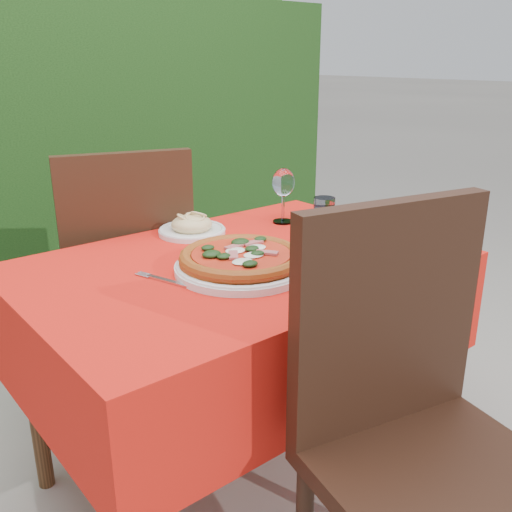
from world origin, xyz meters
TOP-DOWN VIEW (x-y plane):
  - ground at (0.00, 0.00)m, footprint 60.00×60.00m
  - hedge at (0.00, 1.55)m, footprint 3.20×0.55m
  - dining_table at (0.00, 0.00)m, footprint 1.26×0.86m
  - chair_near at (-0.06, -0.68)m, footprint 0.56×0.56m
  - chair_far at (-0.08, 0.59)m, footprint 0.57×0.57m
  - pizza_plate at (-0.06, -0.08)m, footprint 0.42×0.42m
  - pasta_plate at (0.03, 0.31)m, footprint 0.23×0.23m
  - water_glass at (0.45, 0.10)m, footprint 0.08×0.08m
  - wine_glass at (0.36, 0.21)m, footprint 0.08×0.08m
  - fork at (-0.25, -0.03)m, footprint 0.09×0.20m

SIDE VIEW (x-z plane):
  - ground at x=0.00m, z-range 0.00..0.00m
  - chair_far at x=-0.08m, z-range 0.07..1.09m
  - chair_near at x=-0.06m, z-range 0.08..1.12m
  - dining_table at x=0.00m, z-range 0.22..0.97m
  - fork at x=-0.25m, z-range 0.75..0.75m
  - pasta_plate at x=0.03m, z-range 0.74..0.80m
  - pizza_plate at x=-0.06m, z-range 0.75..0.81m
  - water_glass at x=0.45m, z-range 0.74..0.84m
  - wine_glass at x=0.36m, z-range 0.79..0.98m
  - hedge at x=0.00m, z-range 0.03..1.81m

